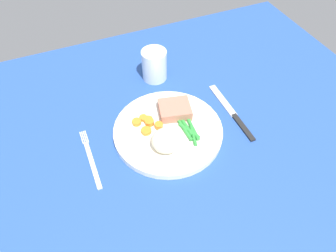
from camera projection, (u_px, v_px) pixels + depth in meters
The scene contains 9 objects.
dining_table at pixel (165, 139), 73.54cm from camera, with size 120.00×90.00×2.00cm.
dinner_plate at pixel (168, 131), 72.87cm from camera, with size 25.71×25.71×1.60cm, color white.
meat_portion at pixel (175, 109), 74.63cm from camera, with size 7.51×6.45×2.49cm, color #A86B56.
mashed_potatoes at pixel (166, 140), 67.27cm from camera, with size 6.64×6.65×4.29cm, color beige.
carrot_slices at pixel (147, 123), 72.68cm from camera, with size 6.47×6.21×1.27cm.
green_beans at pixel (188, 128), 71.81cm from camera, with size 3.57×10.16×0.86cm.
fork at pixel (91, 159), 68.45cm from camera, with size 1.44×16.60×0.40cm.
knife at pixel (232, 113), 77.54cm from camera, with size 1.70×20.50×0.64cm.
water_glass at pixel (154, 67), 83.97cm from camera, with size 6.78×6.78×8.57cm.
Camera 1 is at (-17.04, -42.23, 58.84)cm, focal length 32.97 mm.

